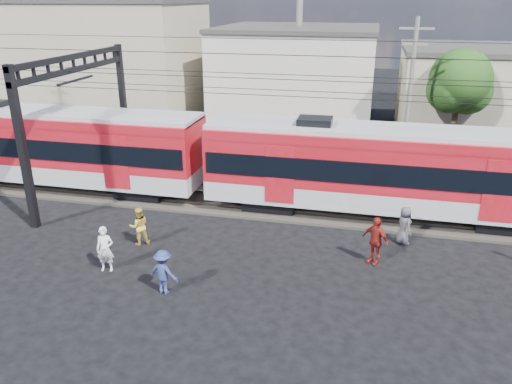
# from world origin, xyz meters

# --- Properties ---
(ground) EXTENTS (120.00, 120.00, 0.00)m
(ground) POSITION_xyz_m (0.00, 0.00, 0.00)
(ground) COLOR black
(ground) RESTS_ON ground
(track_bed) EXTENTS (70.00, 3.40, 0.12)m
(track_bed) POSITION_xyz_m (0.00, 8.00, 0.06)
(track_bed) COLOR #2D2823
(track_bed) RESTS_ON ground
(rail_near) EXTENTS (70.00, 0.12, 0.12)m
(rail_near) POSITION_xyz_m (0.00, 7.25, 0.18)
(rail_near) COLOR #59544C
(rail_near) RESTS_ON track_bed
(rail_far) EXTENTS (70.00, 0.12, 0.12)m
(rail_far) POSITION_xyz_m (0.00, 8.75, 0.18)
(rail_far) COLOR #59544C
(rail_far) RESTS_ON track_bed
(commuter_train) EXTENTS (50.30, 3.08, 4.17)m
(commuter_train) POSITION_xyz_m (5.03, 8.00, 2.40)
(commuter_train) COLOR black
(commuter_train) RESTS_ON ground
(catenary) EXTENTS (70.00, 9.30, 7.52)m
(catenary) POSITION_xyz_m (-8.65, 8.00, 5.14)
(catenary) COLOR black
(catenary) RESTS_ON ground
(building_west) EXTENTS (14.28, 10.20, 9.30)m
(building_west) POSITION_xyz_m (-17.00, 24.00, 4.66)
(building_west) COLOR tan
(building_west) RESTS_ON ground
(building_midwest) EXTENTS (12.24, 12.24, 7.30)m
(building_midwest) POSITION_xyz_m (-2.00, 27.00, 3.66)
(building_midwest) COLOR beige
(building_midwest) RESTS_ON ground
(utility_pole_mid) EXTENTS (1.80, 0.24, 8.50)m
(utility_pole_mid) POSITION_xyz_m (6.00, 15.00, 4.53)
(utility_pole_mid) COLOR slate
(utility_pole_mid) RESTS_ON ground
(tree_near) EXTENTS (3.82, 3.64, 6.72)m
(tree_near) POSITION_xyz_m (9.19, 18.09, 4.66)
(tree_near) COLOR #382619
(tree_near) RESTS_ON ground
(pedestrian_a) EXTENTS (0.70, 0.53, 1.75)m
(pedestrian_a) POSITION_xyz_m (-5.06, 0.78, 0.87)
(pedestrian_a) COLOR white
(pedestrian_a) RESTS_ON ground
(pedestrian_b) EXTENTS (0.99, 0.95, 1.61)m
(pedestrian_b) POSITION_xyz_m (-4.78, 3.01, 0.81)
(pedestrian_b) COLOR gold
(pedestrian_b) RESTS_ON ground
(pedestrian_c) EXTENTS (1.14, 0.78, 1.61)m
(pedestrian_c) POSITION_xyz_m (-2.39, -0.16, 0.81)
(pedestrian_c) COLOR navy
(pedestrian_c) RESTS_ON ground
(pedestrian_d) EXTENTS (1.17, 1.03, 1.90)m
(pedestrian_d) POSITION_xyz_m (4.55, 3.57, 0.95)
(pedestrian_d) COLOR maroon
(pedestrian_d) RESTS_ON ground
(pedestrian_e) EXTENTS (0.84, 0.94, 1.61)m
(pedestrian_e) POSITION_xyz_m (5.69, 5.50, 0.81)
(pedestrian_e) COLOR #48494D
(pedestrian_e) RESTS_ON ground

